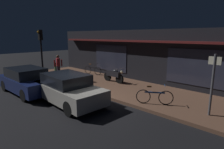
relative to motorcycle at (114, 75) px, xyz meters
name	(u,v)px	position (x,y,z in m)	size (l,w,h in m)	color
ground_plane	(87,102)	(1.42, -3.46, -0.65)	(60.00, 60.00, 0.00)	black
sidewalk_slab	(126,89)	(1.42, -0.46, -0.57)	(18.00, 4.00, 0.15)	brown
storefront_building	(156,56)	(1.42, 2.93, 1.16)	(18.00, 3.30, 3.60)	black
motorcycle	(114,75)	(0.00, 0.00, 0.00)	(1.70, 0.55, 0.97)	black
bicycle_parked	(93,70)	(-2.95, 0.70, -0.14)	(1.64, 0.47, 0.91)	black
bicycle_extra	(154,97)	(4.13, -1.75, -0.14)	(1.42, 0.92, 0.91)	black
person_photographer	(58,66)	(-3.99, -1.75, 0.38)	(0.43, 0.60, 1.67)	#28232D
sign_post	(213,81)	(6.33, -1.32, 0.86)	(0.44, 0.09, 2.40)	#47474C
trash_bin	(57,68)	(-5.36, -1.07, -0.03)	(0.48, 0.48, 0.93)	#2D4C33
traffic_light_pole	(41,46)	(-4.33, -2.80, 1.83)	(0.24, 0.33, 3.60)	black
parked_car_near	(27,81)	(-2.32, -4.74, 0.06)	(4.13, 1.83, 1.42)	black
parked_car_far	(68,89)	(0.78, -4.11, 0.06)	(4.17, 1.94, 1.42)	black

